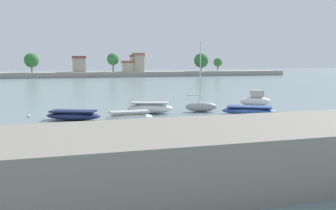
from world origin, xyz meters
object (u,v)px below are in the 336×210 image
(moored_boat_0, at_px, (73,115))
(mooring_buoy_3, at_px, (195,106))
(moored_boat_1, at_px, (129,117))
(moored_boat_3, at_px, (201,106))
(moored_boat_5, at_px, (256,100))
(mooring_buoy_2, at_px, (29,116))
(moored_boat_2, at_px, (150,108))
(mooring_buoy_1, at_px, (160,107))
(moored_boat_4, at_px, (249,111))
(mooring_buoy_0, at_px, (94,135))

(moored_boat_0, height_order, mooring_buoy_3, moored_boat_0)
(moored_boat_0, relative_size, moored_boat_1, 1.27)
(moored_boat_3, bearing_deg, moored_boat_5, 34.15)
(moored_boat_5, bearing_deg, mooring_buoy_3, -165.45)
(moored_boat_0, xyz_separation_m, moored_boat_5, (20.60, 4.25, 0.29))
(mooring_buoy_2, bearing_deg, mooring_buoy_3, 7.15)
(moored_boat_2, height_order, moored_boat_5, moored_boat_5)
(moored_boat_2, bearing_deg, mooring_buoy_1, 81.75)
(moored_boat_5, height_order, mooring_buoy_2, moored_boat_5)
(moored_boat_4, distance_m, mooring_buoy_3, 7.22)
(moored_boat_0, distance_m, mooring_buoy_2, 4.71)
(mooring_buoy_0, height_order, mooring_buoy_1, mooring_buoy_0)
(mooring_buoy_2, bearing_deg, mooring_buoy_1, 13.62)
(moored_boat_2, relative_size, moored_boat_3, 0.67)
(moored_boat_3, height_order, moored_boat_4, moored_boat_3)
(moored_boat_1, bearing_deg, mooring_buoy_1, 58.49)
(moored_boat_0, bearing_deg, moored_boat_3, 30.48)
(moored_boat_4, height_order, mooring_buoy_1, moored_boat_4)
(mooring_buoy_2, bearing_deg, moored_boat_2, -3.56)
(moored_boat_1, distance_m, moored_boat_5, 17.70)
(moored_boat_1, height_order, moored_boat_3, moored_boat_3)
(mooring_buoy_2, bearing_deg, moored_boat_0, -34.15)
(moored_boat_0, height_order, moored_boat_1, moored_boat_1)
(moored_boat_2, bearing_deg, mooring_buoy_2, -163.51)
(moored_boat_0, height_order, mooring_buoy_2, moored_boat_0)
(moored_boat_2, distance_m, moored_boat_3, 5.32)
(moored_boat_4, bearing_deg, mooring_buoy_3, 144.46)
(moored_boat_3, relative_size, mooring_buoy_0, 22.22)
(moored_boat_2, bearing_deg, moored_boat_1, -101.77)
(moored_boat_0, bearing_deg, moored_boat_1, -10.26)
(moored_boat_0, height_order, mooring_buoy_1, moored_boat_0)
(moored_boat_2, distance_m, mooring_buoy_0, 11.96)
(moored_boat_4, xyz_separation_m, mooring_buoy_2, (-20.33, 4.36, -0.26))
(moored_boat_0, bearing_deg, moored_boat_2, 37.90)
(moored_boat_5, distance_m, mooring_buoy_2, 24.55)
(moored_boat_3, distance_m, moored_boat_4, 4.94)
(moored_boat_4, relative_size, mooring_buoy_2, 19.10)
(mooring_buoy_3, bearing_deg, moored_boat_4, -64.80)
(moored_boat_0, xyz_separation_m, mooring_buoy_3, (13.36, 4.81, -0.20))
(moored_boat_3, distance_m, mooring_buoy_3, 3.29)
(mooring_buoy_3, bearing_deg, moored_boat_3, -100.42)
(moored_boat_4, xyz_separation_m, mooring_buoy_3, (-3.07, 6.53, -0.21))
(moored_boat_0, distance_m, mooring_buoy_1, 11.28)
(moored_boat_5, xyz_separation_m, mooring_buoy_0, (-19.59, -12.38, -0.53))
(mooring_buoy_1, bearing_deg, mooring_buoy_2, -166.38)
(moored_boat_0, relative_size, moored_boat_2, 1.08)
(mooring_buoy_2, height_order, mooring_buoy_3, mooring_buoy_3)
(moored_boat_4, distance_m, mooring_buoy_0, 16.70)
(moored_boat_1, distance_m, mooring_buoy_1, 10.26)
(moored_boat_1, bearing_deg, mooring_buoy_2, 144.89)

